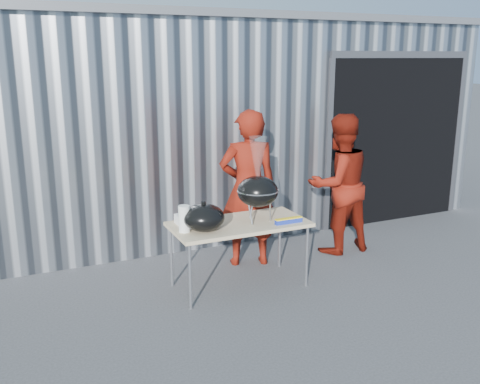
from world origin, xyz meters
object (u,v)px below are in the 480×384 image
kettle_grill (258,185)px  folding_table (239,226)px  person_cook (248,188)px  person_bystander (339,184)px

kettle_grill → folding_table: bearing=169.6°
kettle_grill → person_cook: bearing=73.7°
person_cook → person_bystander: 1.27m
kettle_grill → person_bystander: (1.45, 0.54, -0.25)m
folding_table → kettle_grill: size_ratio=1.59×
person_bystander → kettle_grill: bearing=19.5°
folding_table → kettle_grill: bearing=-10.4°
kettle_grill → person_cook: (0.18, 0.63, -0.20)m
kettle_grill → person_bystander: 1.57m
person_cook → person_bystander: size_ratio=1.06×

